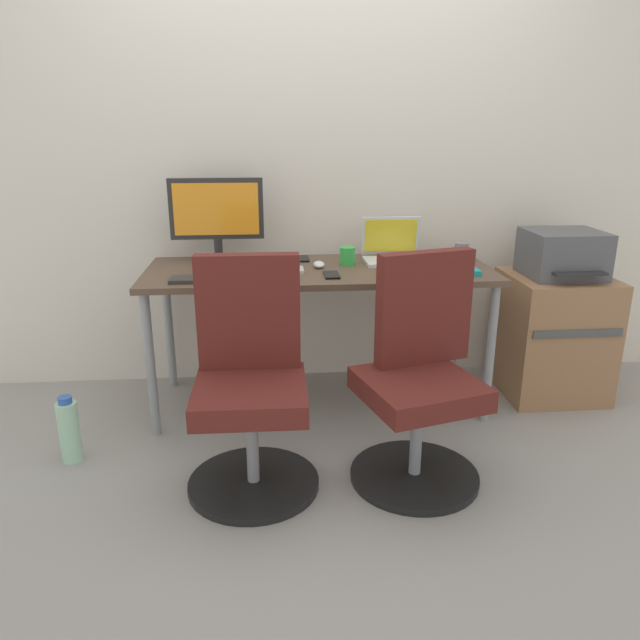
{
  "coord_description": "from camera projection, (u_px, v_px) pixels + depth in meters",
  "views": [
    {
      "loc": [
        -0.25,
        -2.95,
        1.43
      ],
      "look_at": [
        0.0,
        -0.05,
        0.48
      ],
      "focal_mm": 33.76,
      "sensor_mm": 36.0,
      "label": 1
    }
  ],
  "objects": [
    {
      "name": "desk",
      "position": [
        319.0,
        281.0,
        3.05
      ],
      "size": [
        1.73,
        0.67,
        0.74
      ],
      "color": "brown",
      "rests_on": "ground"
    },
    {
      "name": "keyboard_by_monitor",
      "position": [
        207.0,
        279.0,
        2.78
      ],
      "size": [
        0.34,
        0.12,
        0.02
      ],
      "primitive_type": "cube",
      "color": "#2D2D2D",
      "rests_on": "desk"
    },
    {
      "name": "phone_near_monitor",
      "position": [
        302.0,
        259.0,
        3.22
      ],
      "size": [
        0.07,
        0.14,
        0.01
      ],
      "primitive_type": "cube",
      "color": "black",
      "rests_on": "desk"
    },
    {
      "name": "pen_cup",
      "position": [
        461.0,
        253.0,
        3.13
      ],
      "size": [
        0.07,
        0.07,
        0.1
      ],
      "primitive_type": "cylinder",
      "color": "slate",
      "rests_on": "desk"
    },
    {
      "name": "office_chair_left",
      "position": [
        251.0,
        386.0,
        2.42
      ],
      "size": [
        0.54,
        0.54,
        0.94
      ],
      "color": "black",
      "rests_on": "ground"
    },
    {
      "name": "phone_near_laptop",
      "position": [
        331.0,
        275.0,
        2.87
      ],
      "size": [
        0.07,
        0.14,
        0.01
      ],
      "primitive_type": "cube",
      "color": "black",
      "rests_on": "desk"
    },
    {
      "name": "ground_plane",
      "position": [
        319.0,
        401.0,
        3.26
      ],
      "size": [
        5.28,
        5.28,
        0.0
      ],
      "primitive_type": "plane",
      "color": "gray"
    },
    {
      "name": "back_wall",
      "position": [
        313.0,
        150.0,
        3.25
      ],
      "size": [
        4.4,
        0.04,
        2.6
      ],
      "primitive_type": "cube",
      "color": "silver",
      "rests_on": "ground"
    },
    {
      "name": "water_bottle_on_floor",
      "position": [
        69.0,
        431.0,
        2.64
      ],
      "size": [
        0.09,
        0.09,
        0.31
      ],
      "color": "#A5D8B2",
      "rests_on": "ground"
    },
    {
      "name": "notebook",
      "position": [
        455.0,
        271.0,
        2.92
      ],
      "size": [
        0.21,
        0.15,
        0.03
      ],
      "primitive_type": "cube",
      "color": "teal",
      "rests_on": "desk"
    },
    {
      "name": "mouse_by_monitor",
      "position": [
        319.0,
        265.0,
        3.03
      ],
      "size": [
        0.06,
        0.1,
        0.03
      ],
      "primitive_type": "ellipsoid",
      "color": "silver",
      "rests_on": "desk"
    },
    {
      "name": "office_chair_right",
      "position": [
        420.0,
        381.0,
        2.48
      ],
      "size": [
        0.54,
        0.54,
        0.94
      ],
      "color": "black",
      "rests_on": "ground"
    },
    {
      "name": "keyboard_by_laptop",
      "position": [
        269.0,
        271.0,
        2.93
      ],
      "size": [
        0.34,
        0.12,
        0.02
      ],
      "primitive_type": "cube",
      "color": "#B7B7B7",
      "rests_on": "desk"
    },
    {
      "name": "open_laptop",
      "position": [
        393.0,
        251.0,
        3.17
      ],
      "size": [
        0.31,
        0.26,
        0.23
      ],
      "color": "silver",
      "rests_on": "desk"
    },
    {
      "name": "mouse_by_laptop",
      "position": [
        437.0,
        261.0,
        3.11
      ],
      "size": [
        0.06,
        0.1,
        0.03
      ],
      "primitive_type": "ellipsoid",
      "color": "#B7B7B7",
      "rests_on": "desk"
    },
    {
      "name": "coffee_mug",
      "position": [
        347.0,
        256.0,
        3.09
      ],
      "size": [
        0.08,
        0.08,
        0.09
      ],
      "primitive_type": "cylinder",
      "color": "green",
      "rests_on": "desk"
    },
    {
      "name": "printer",
      "position": [
        563.0,
        254.0,
        3.14
      ],
      "size": [
        0.38,
        0.4,
        0.24
      ],
      "color": "#515156",
      "rests_on": "side_cabinet"
    },
    {
      "name": "side_cabinet",
      "position": [
        552.0,
        335.0,
        3.28
      ],
      "size": [
        0.52,
        0.52,
        0.67
      ],
      "color": "#996B47",
      "rests_on": "ground"
    },
    {
      "name": "desktop_monitor",
      "position": [
        217.0,
        214.0,
        3.09
      ],
      "size": [
        0.48,
        0.18,
        0.43
      ],
      "color": "#262626",
      "rests_on": "desk"
    }
  ]
}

